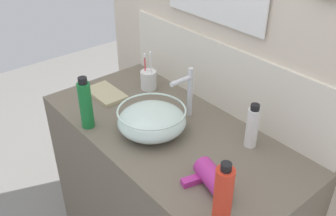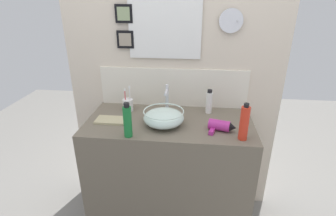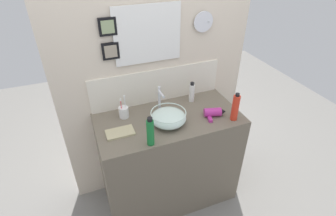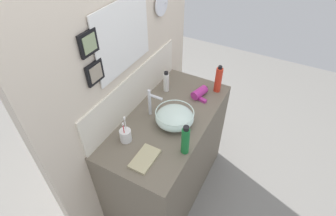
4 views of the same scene
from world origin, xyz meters
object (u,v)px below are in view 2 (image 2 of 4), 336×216
object	(u,v)px
faucet	(167,97)
hair_drier	(221,126)
shampoo_bottle	(209,102)
spray_bottle	(244,123)
soap_dispenser	(128,121)
toothbrush_cup	(128,105)
glass_bowl_sink	(164,117)
hand_towel	(111,120)

from	to	relation	value
faucet	hair_drier	size ratio (longest dim) A/B	1.17
faucet	shampoo_bottle	distance (m)	0.32
spray_bottle	soap_dispenser	bearing A→B (deg)	-176.59
faucet	toothbrush_cup	xyz separation A→B (m)	(-0.31, 0.02, -0.08)
faucet	soap_dispenser	size ratio (longest dim) A/B	0.98
shampoo_bottle	toothbrush_cup	bearing A→B (deg)	-177.71
spray_bottle	hair_drier	bearing A→B (deg)	142.60
toothbrush_cup	soap_dispenser	size ratio (longest dim) A/B	0.87
glass_bowl_sink	hand_towel	bearing A→B (deg)	177.70
glass_bowl_sink	shampoo_bottle	distance (m)	0.40
faucet	spray_bottle	world-z (taller)	spray_bottle
glass_bowl_sink	hand_towel	world-z (taller)	glass_bowl_sink
glass_bowl_sink	toothbrush_cup	bearing A→B (deg)	144.88
toothbrush_cup	hand_towel	distance (m)	0.22
glass_bowl_sink	shampoo_bottle	bearing A→B (deg)	37.25
faucet	hand_towel	world-z (taller)	faucet
soap_dispenser	hand_towel	world-z (taller)	soap_dispenser
soap_dispenser	hand_towel	bearing A→B (deg)	132.45
hair_drier	hand_towel	xyz separation A→B (m)	(-0.77, 0.06, -0.03)
soap_dispenser	shampoo_bottle	bearing A→B (deg)	38.92
hand_towel	spray_bottle	bearing A→B (deg)	-9.67
shampoo_bottle	soap_dispenser	distance (m)	0.67
hair_drier	hand_towel	world-z (taller)	hair_drier
toothbrush_cup	spray_bottle	bearing A→B (deg)	-23.27
spray_bottle	hand_towel	distance (m)	0.92
spray_bottle	toothbrush_cup	bearing A→B (deg)	156.73
faucet	soap_dispenser	distance (m)	0.43
hair_drier	spray_bottle	distance (m)	0.18
hair_drier	spray_bottle	size ratio (longest dim) A/B	0.80
shampoo_bottle	hand_towel	xyz separation A→B (m)	(-0.70, -0.22, -0.08)
toothbrush_cup	soap_dispenser	bearing A→B (deg)	-75.76
glass_bowl_sink	hair_drier	size ratio (longest dim) A/B	1.46
hair_drier	soap_dispenser	distance (m)	0.61
glass_bowl_sink	hair_drier	distance (m)	0.39
faucet	glass_bowl_sink	bearing A→B (deg)	-90.00
faucet	soap_dispenser	world-z (taller)	soap_dispenser
glass_bowl_sink	spray_bottle	xyz separation A→B (m)	(0.51, -0.14, 0.06)
spray_bottle	soap_dispenser	world-z (taller)	spray_bottle
faucet	hair_drier	world-z (taller)	faucet
glass_bowl_sink	faucet	bearing A→B (deg)	90.00
faucet	toothbrush_cup	size ratio (longest dim) A/B	1.13
hair_drier	spray_bottle	xyz separation A→B (m)	(0.13, -0.10, 0.08)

